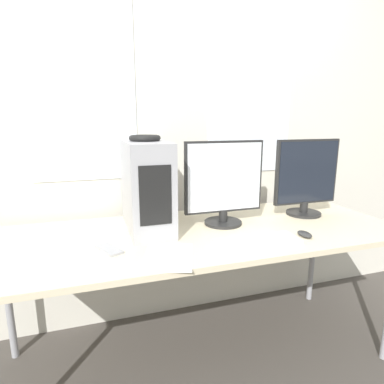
{
  "coord_description": "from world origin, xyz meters",
  "views": [
    {
      "loc": [
        -0.54,
        -1.12,
        1.36
      ],
      "look_at": [
        -0.04,
        0.42,
        1.0
      ],
      "focal_mm": 30.0,
      "sensor_mm": 36.0,
      "label": 1
    }
  ],
  "objects": [
    {
      "name": "monitor_main",
      "position": [
        0.17,
        0.49,
        1.02
      ],
      "size": [
        0.46,
        0.21,
        0.47
      ],
      "color": "black",
      "rests_on": "desk"
    },
    {
      "name": "pc_tower",
      "position": [
        -0.25,
        0.56,
        1.02
      ],
      "size": [
        0.22,
        0.5,
        0.47
      ],
      "color": "#9E9EA3",
      "rests_on": "desk"
    },
    {
      "name": "desk",
      "position": [
        0.0,
        0.42,
        0.73
      ],
      "size": [
        2.21,
        0.83,
        0.78
      ],
      "color": "beige",
      "rests_on": "ground_plane"
    },
    {
      "name": "headphones",
      "position": [
        -0.25,
        0.56,
        1.27
      ],
      "size": [
        0.16,
        0.16,
        0.03
      ],
      "color": "black",
      "rests_on": "pc_tower"
    },
    {
      "name": "mouse",
      "position": [
        0.49,
        0.18,
        0.79
      ],
      "size": [
        0.05,
        0.1,
        0.03
      ],
      "color": "#2D2D2D",
      "rests_on": "desk"
    },
    {
      "name": "monitor_right_near",
      "position": [
        0.73,
        0.51,
        1.01
      ],
      "size": [
        0.43,
        0.21,
        0.47
      ],
      "color": "black",
      "rests_on": "desk"
    },
    {
      "name": "cell_phone",
      "position": [
        -0.48,
        0.3,
        0.78
      ],
      "size": [
        0.12,
        0.17,
        0.01
      ],
      "rotation": [
        0.0,
        0.0,
        0.43
      ],
      "color": "#99999E",
      "rests_on": "desk"
    },
    {
      "name": "keyboard",
      "position": [
        0.21,
        0.16,
        0.79
      ],
      "size": [
        0.41,
        0.15,
        0.02
      ],
      "color": "silver",
      "rests_on": "desk"
    },
    {
      "name": "paper_sheet_left",
      "position": [
        -0.24,
        0.14,
        0.78
      ],
      "size": [
        0.29,
        0.35,
        0.0
      ],
      "rotation": [
        0.0,
        0.0,
        -0.32
      ],
      "color": "white",
      "rests_on": "desk"
    },
    {
      "name": "wall_back",
      "position": [
        0.0,
        0.96,
        1.35
      ],
      "size": [
        8.0,
        0.07,
        2.7
      ],
      "color": "beige",
      "rests_on": "ground_plane"
    }
  ]
}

